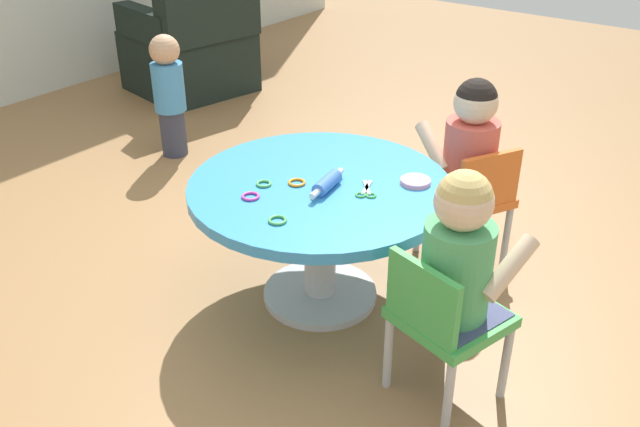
{
  "coord_description": "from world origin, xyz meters",
  "views": [
    {
      "loc": [
        -1.78,
        -1.34,
        1.61
      ],
      "look_at": [
        0.0,
        0.0,
        0.37
      ],
      "focal_mm": 39.16,
      "sensor_mm": 36.0,
      "label": 1
    }
  ],
  "objects_px": {
    "craft_table": "(320,210)",
    "child_chair_right": "(471,198)",
    "seated_child_left": "(459,251)",
    "rolling_pin": "(327,183)",
    "craft_scissors": "(366,192)",
    "armchair_dark": "(192,47)",
    "seated_child_right": "(470,142)",
    "toddler_standing": "(169,92)",
    "child_chair_left": "(443,319)"
  },
  "relations": [
    {
      "from": "seated_child_left",
      "to": "child_chair_right",
      "type": "xyz_separation_m",
      "value": [
        0.73,
        0.3,
        -0.23
      ]
    },
    {
      "from": "seated_child_left",
      "to": "armchair_dark",
      "type": "bearing_deg",
      "value": 60.22
    },
    {
      "from": "child_chair_left",
      "to": "seated_child_left",
      "type": "distance_m",
      "value": 0.23
    },
    {
      "from": "toddler_standing",
      "to": "rolling_pin",
      "type": "xyz_separation_m",
      "value": [
        -0.63,
        -1.52,
        0.16
      ]
    },
    {
      "from": "child_chair_right",
      "to": "rolling_pin",
      "type": "relative_size",
      "value": 2.33
    },
    {
      "from": "child_chair_right",
      "to": "craft_scissors",
      "type": "bearing_deg",
      "value": 163.05
    },
    {
      "from": "seated_child_right",
      "to": "toddler_standing",
      "type": "relative_size",
      "value": 0.76
    },
    {
      "from": "craft_table",
      "to": "rolling_pin",
      "type": "bearing_deg",
      "value": -116.56
    },
    {
      "from": "child_chair_right",
      "to": "armchair_dark",
      "type": "height_order",
      "value": "armchair_dark"
    },
    {
      "from": "child_chair_right",
      "to": "craft_scissors",
      "type": "distance_m",
      "value": 0.58
    },
    {
      "from": "child_chair_left",
      "to": "child_chair_right",
      "type": "bearing_deg",
      "value": 20.5
    },
    {
      "from": "armchair_dark",
      "to": "rolling_pin",
      "type": "xyz_separation_m",
      "value": [
        -1.45,
        -2.2,
        0.21
      ]
    },
    {
      "from": "rolling_pin",
      "to": "craft_scissors",
      "type": "distance_m",
      "value": 0.14
    },
    {
      "from": "armchair_dark",
      "to": "craft_scissors",
      "type": "height_order",
      "value": "armchair_dark"
    },
    {
      "from": "craft_table",
      "to": "child_chair_left",
      "type": "relative_size",
      "value": 1.77
    },
    {
      "from": "craft_table",
      "to": "toddler_standing",
      "type": "bearing_deg",
      "value": 67.68
    },
    {
      "from": "seated_child_right",
      "to": "toddler_standing",
      "type": "height_order",
      "value": "seated_child_right"
    },
    {
      "from": "child_chair_right",
      "to": "rolling_pin",
      "type": "bearing_deg",
      "value": 154.24
    },
    {
      "from": "seated_child_left",
      "to": "rolling_pin",
      "type": "bearing_deg",
      "value": 76.12
    },
    {
      "from": "craft_table",
      "to": "rolling_pin",
      "type": "relative_size",
      "value": 4.12
    },
    {
      "from": "craft_table",
      "to": "seated_child_left",
      "type": "distance_m",
      "value": 0.67
    },
    {
      "from": "child_chair_right",
      "to": "toddler_standing",
      "type": "bearing_deg",
      "value": 88.78
    },
    {
      "from": "craft_table",
      "to": "armchair_dark",
      "type": "xyz_separation_m",
      "value": [
        1.42,
        2.15,
        -0.08
      ]
    },
    {
      "from": "craft_table",
      "to": "armchair_dark",
      "type": "distance_m",
      "value": 2.58
    },
    {
      "from": "seated_child_right",
      "to": "toddler_standing",
      "type": "bearing_deg",
      "value": 89.35
    },
    {
      "from": "rolling_pin",
      "to": "craft_scissors",
      "type": "relative_size",
      "value": 1.63
    },
    {
      "from": "seated_child_left",
      "to": "craft_scissors",
      "type": "bearing_deg",
      "value": 65.81
    },
    {
      "from": "child_chair_right",
      "to": "child_chair_left",
      "type": "bearing_deg",
      "value": -159.5
    },
    {
      "from": "armchair_dark",
      "to": "toddler_standing",
      "type": "bearing_deg",
      "value": -140.33
    },
    {
      "from": "craft_scissors",
      "to": "toddler_standing",
      "type": "bearing_deg",
      "value": 71.0
    },
    {
      "from": "seated_child_right",
      "to": "armchair_dark",
      "type": "relative_size",
      "value": 0.6
    },
    {
      "from": "child_chair_left",
      "to": "seated_child_right",
      "type": "xyz_separation_m",
      "value": [
        0.79,
        0.32,
        0.23
      ]
    },
    {
      "from": "child_chair_right",
      "to": "seated_child_right",
      "type": "xyz_separation_m",
      "value": [
        0.02,
        0.04,
        0.23
      ]
    },
    {
      "from": "child_chair_left",
      "to": "craft_scissors",
      "type": "distance_m",
      "value": 0.55
    },
    {
      "from": "craft_table",
      "to": "child_chair_right",
      "type": "distance_m",
      "value": 0.66
    },
    {
      "from": "toddler_standing",
      "to": "rolling_pin",
      "type": "distance_m",
      "value": 1.65
    },
    {
      "from": "craft_table",
      "to": "seated_child_left",
      "type": "relative_size",
      "value": 1.86
    },
    {
      "from": "seated_child_right",
      "to": "craft_table",
      "type": "bearing_deg",
      "value": 152.92
    },
    {
      "from": "child_chair_left",
      "to": "craft_table",
      "type": "bearing_deg",
      "value": 71.58
    },
    {
      "from": "seated_child_left",
      "to": "seated_child_right",
      "type": "distance_m",
      "value": 0.82
    },
    {
      "from": "armchair_dark",
      "to": "rolling_pin",
      "type": "distance_m",
      "value": 2.64
    },
    {
      "from": "craft_table",
      "to": "toddler_standing",
      "type": "xyz_separation_m",
      "value": [
        0.6,
        1.47,
        -0.03
      ]
    },
    {
      "from": "rolling_pin",
      "to": "craft_table",
      "type": "bearing_deg",
      "value": 63.44
    },
    {
      "from": "toddler_standing",
      "to": "craft_scissors",
      "type": "xyz_separation_m",
      "value": [
        -0.56,
        -1.64,
        0.14
      ]
    },
    {
      "from": "craft_table",
      "to": "child_chair_right",
      "type": "xyz_separation_m",
      "value": [
        0.56,
        -0.33,
        -0.08
      ]
    },
    {
      "from": "seated_child_left",
      "to": "armchair_dark",
      "type": "xyz_separation_m",
      "value": [
        1.59,
        2.78,
        -0.22
      ]
    },
    {
      "from": "child_chair_left",
      "to": "seated_child_left",
      "type": "bearing_deg",
      "value": -15.39
    },
    {
      "from": "toddler_standing",
      "to": "rolling_pin",
      "type": "bearing_deg",
      "value": -112.46
    },
    {
      "from": "rolling_pin",
      "to": "craft_scissors",
      "type": "height_order",
      "value": "rolling_pin"
    },
    {
      "from": "craft_table",
      "to": "craft_scissors",
      "type": "height_order",
      "value": "craft_scissors"
    }
  ]
}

